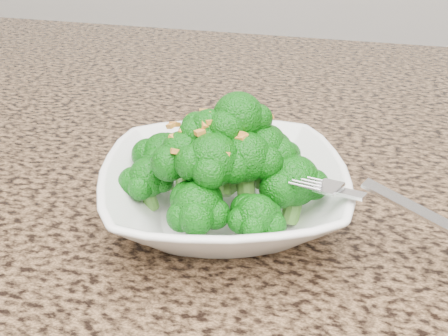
% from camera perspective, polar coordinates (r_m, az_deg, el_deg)
% --- Properties ---
extents(granite_counter, '(1.64, 1.04, 0.03)m').
position_cam_1_polar(granite_counter, '(0.60, -4.42, -0.68)').
color(granite_counter, brown).
rests_on(granite_counter, cabinet).
extents(bowl, '(0.26, 0.26, 0.05)m').
position_cam_1_polar(bowl, '(0.49, 0.00, -2.53)').
color(bowl, white).
rests_on(bowl, granite_counter).
extents(broccoli_pile, '(0.18, 0.18, 0.07)m').
position_cam_1_polar(broccoli_pile, '(0.46, 0.00, 4.23)').
color(broccoli_pile, '#0C600B').
rests_on(broccoli_pile, bowl).
extents(garlic_topping, '(0.11, 0.11, 0.01)m').
position_cam_1_polar(garlic_topping, '(0.44, 0.00, 8.96)').
color(garlic_topping, orange).
rests_on(garlic_topping, broccoli_pile).
extents(fork, '(0.17, 0.09, 0.01)m').
position_cam_1_polar(fork, '(0.43, 13.33, -2.66)').
color(fork, silver).
rests_on(fork, bowl).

